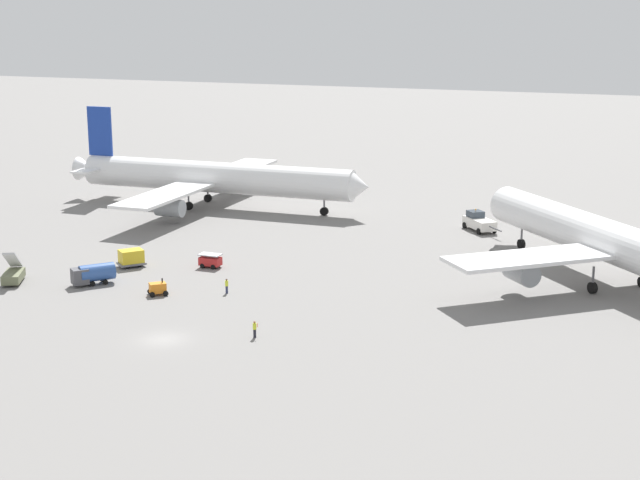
# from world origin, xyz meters

# --- Properties ---
(ground_plane) EXTENTS (600.00, 600.00, 0.00)m
(ground_plane) POSITION_xyz_m (0.00, 0.00, 0.00)
(ground_plane) COLOR slate
(airliner_at_gate_left) EXTENTS (51.57, 47.14, 15.48)m
(airliner_at_gate_left) POSITION_xyz_m (-25.76, 58.42, 4.78)
(airliner_at_gate_left) COLOR white
(airliner_at_gate_left) RESTS_ON ground
(airliner_being_pushed) EXTENTS (37.39, 40.47, 16.56)m
(airliner_being_pushed) POSITION_xyz_m (37.51, 35.65, 5.18)
(airliner_being_pushed) COLOR white
(airliner_being_pushed) RESTS_ON ground
(pushback_tug) EXTENTS (7.04, 7.66, 2.98)m
(pushback_tug) POSITION_xyz_m (17.80, 57.78, 1.26)
(pushback_tug) COLOR white
(pushback_tug) RESTS_ON ground
(gse_stair_truck_yellow) EXTENTS (3.91, 4.91, 4.06)m
(gse_stair_truck_yellow) POSITION_xyz_m (-26.54, 10.60, 1.03)
(gse_stair_truck_yellow) COLOR #666B4C
(gse_stair_truck_yellow) RESTS_ON ground
(gse_gpu_cart_small) EXTENTS (2.63, 2.59, 1.90)m
(gse_gpu_cart_small) POSITION_xyz_m (-8.29, 12.60, 0.79)
(gse_gpu_cart_small) COLOR orange
(gse_gpu_cart_small) RESTS_ON ground
(gse_fuel_bowser_stubby) EXTENTS (4.60, 4.96, 2.40)m
(gse_fuel_bowser_stubby) POSITION_xyz_m (-17.47, 13.42, 1.33)
(gse_fuel_bowser_stubby) COLOR #2D5199
(gse_fuel_bowser_stubby) RESTS_ON ground
(gse_baggage_cart_near_cluster) EXTENTS (2.73, 1.60, 1.71)m
(gse_baggage_cart_near_cluster) POSITION_xyz_m (-8.46, 25.23, 0.86)
(gse_baggage_cart_near_cluster) COLOR red
(gse_baggage_cart_near_cluster) RESTS_ON ground
(gse_container_dolly_flat) EXTENTS (3.72, 3.87, 2.15)m
(gse_container_dolly_flat) POSITION_xyz_m (-17.72, 21.89, 1.17)
(gse_container_dolly_flat) COLOR slate
(gse_container_dolly_flat) RESTS_ON ground
(ground_crew_wing_walker_right) EXTENTS (0.36, 0.36, 1.71)m
(ground_crew_wing_walker_right) POSITION_xyz_m (-1.45, 16.08, 0.89)
(ground_crew_wing_walker_right) COLOR #2D3351
(ground_crew_wing_walker_right) RESTS_ON ground
(ground_crew_marshaller_foreground) EXTENTS (0.50, 0.36, 1.70)m
(ground_crew_marshaller_foreground) POSITION_xyz_m (7.98, 3.78, 0.89)
(ground_crew_marshaller_foreground) COLOR black
(ground_crew_marshaller_foreground) RESTS_ON ground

